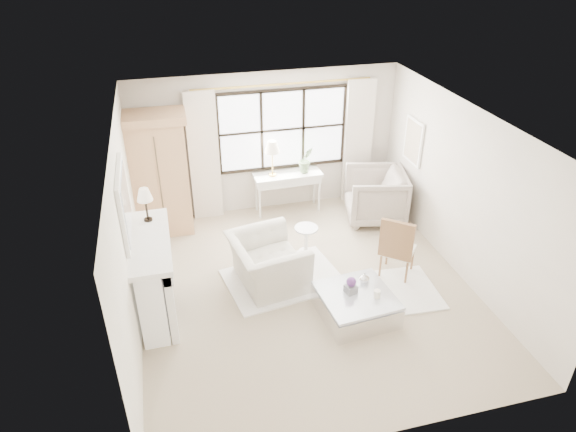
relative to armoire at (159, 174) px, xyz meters
name	(u,v)px	position (x,y,z in m)	size (l,w,h in m)	color
floor	(306,288)	(2.03, -2.33, -1.14)	(5.50, 5.50, 0.00)	tan
ceiling	(310,123)	(2.03, -2.33, 1.56)	(5.50, 5.50, 0.00)	white
wall_back	(267,143)	(2.03, 0.42, 0.21)	(5.00, 5.00, 0.00)	beige
wall_front	(386,347)	(2.03, -5.08, 0.21)	(5.00, 5.00, 0.00)	silver
wall_left	(127,236)	(-0.47, -2.33, 0.21)	(5.50, 5.50, 0.00)	white
wall_right	(464,193)	(4.53, -2.33, 0.21)	(5.50, 5.50, 0.00)	beige
window_pane	(282,129)	(2.33, 0.40, 0.46)	(2.40, 0.02, 1.50)	white
window_frame	(283,130)	(2.33, 0.39, 0.46)	(2.50, 0.04, 1.50)	black
curtain_rod	(283,84)	(2.33, 0.34, 1.33)	(0.04, 0.04, 3.30)	#A9883A
curtain_left	(204,157)	(0.83, 0.32, 0.10)	(0.55, 0.10, 2.47)	beige
curtain_right	(358,142)	(3.83, 0.32, 0.10)	(0.55, 0.10, 2.47)	silver
fireplace	(152,276)	(-0.24, -2.33, -0.49)	(0.58, 1.66, 1.26)	white
mirror_frame	(124,204)	(-0.44, -2.33, 0.70)	(0.05, 1.15, 0.95)	white
mirror_glass	(126,203)	(-0.41, -2.33, 0.70)	(0.02, 1.00, 0.80)	silver
art_frame	(413,141)	(4.50, -0.63, 0.41)	(0.04, 0.62, 0.82)	white
art_canvas	(412,141)	(4.48, -0.63, 0.41)	(0.01, 0.52, 0.72)	beige
mantel_lamp	(144,196)	(-0.20, -1.81, 0.51)	(0.22, 0.22, 0.51)	black
armoire	(159,174)	(0.00, 0.00, 0.00)	(1.13, 0.72, 2.24)	tan
console_table	(288,192)	(2.37, 0.15, -0.74)	(1.31, 0.49, 0.80)	silver
console_lamp	(272,148)	(2.07, 0.15, 0.22)	(0.28, 0.28, 0.69)	gold
orchid_plant	(306,160)	(2.72, 0.13, -0.08)	(0.28, 0.23, 0.51)	#617D53
side_table	(306,236)	(2.30, -1.38, -0.81)	(0.40, 0.40, 0.51)	white
rug_left	(283,279)	(1.73, -2.03, -1.12)	(1.77, 1.25, 0.03)	white
rug_right	(389,292)	(3.23, -2.76, -1.13)	(1.48, 1.11, 0.03)	white
club_armchair	(267,262)	(1.48, -2.04, -0.75)	(1.19, 1.04, 0.78)	beige
wingback_chair	(375,196)	(3.89, -0.57, -0.65)	(1.05, 1.08, 0.98)	#A4968A
french_chair	(397,259)	(3.52, -2.35, -0.83)	(0.68, 0.68, 1.08)	olive
coffee_table	(356,305)	(2.54, -3.11, -0.96)	(1.09, 1.09, 0.38)	white
planter_box	(351,289)	(2.47, -3.05, -0.70)	(0.15, 0.15, 0.11)	slate
planter_flowers	(351,282)	(2.47, -3.05, -0.58)	(0.14, 0.14, 0.14)	#5F2F77
pillar_candle	(377,294)	(2.79, -3.25, -0.70)	(0.09, 0.09, 0.12)	white
coffee_vase	(364,278)	(2.75, -2.88, -0.68)	(0.15, 0.15, 0.16)	silver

